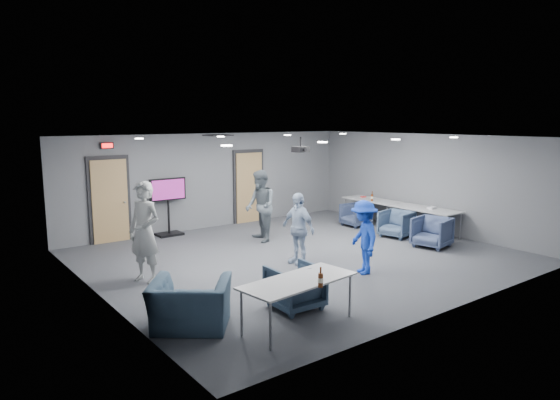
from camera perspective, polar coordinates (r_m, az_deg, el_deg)
floor at (r=11.48m, az=2.40°, el=-6.41°), size 9.00×9.00×0.00m
ceiling at (r=11.07m, az=2.50°, el=7.17°), size 9.00×9.00×0.00m
wall_back at (r=14.48m, az=-7.67°, el=2.22°), size 9.00×0.02×2.70m
wall_front at (r=8.55m, az=19.77°, el=-3.09°), size 9.00×0.02×2.70m
wall_left at (r=9.07m, az=-20.10°, el=-2.43°), size 0.02×8.00×2.70m
wall_right at (r=14.46m, az=16.36°, el=1.91°), size 0.02×8.00×2.70m
door_left at (r=13.28m, az=-18.88°, el=-0.06°), size 1.06×0.17×2.24m
door_right at (r=15.10m, az=-3.59°, el=1.49°), size 1.06×0.17×2.24m
exit_sign at (r=13.12m, az=-19.17°, el=5.90°), size 0.32×0.08×0.16m
hvac_diffuser at (r=13.09m, az=-7.11°, el=7.36°), size 0.60×0.60×0.03m
downlights at (r=11.07m, az=2.49°, el=7.10°), size 6.18×3.78×0.02m
person_a at (r=9.84m, az=-15.23°, el=-3.56°), size 0.72×0.84×1.94m
person_b at (r=12.66m, az=-2.26°, el=-0.70°), size 0.90×1.04×1.83m
person_c at (r=10.74m, az=2.06°, el=-3.25°), size 0.45×0.94×1.55m
person_d at (r=10.19m, az=9.54°, el=-4.21°), size 0.91×1.11×1.50m
chair_right_a at (r=14.74m, az=8.65°, el=-1.69°), size 0.75×0.73×0.66m
chair_right_b at (r=13.58m, az=13.16°, el=-2.67°), size 0.90×0.88×0.71m
chair_right_c at (r=12.73m, az=16.97°, el=-3.54°), size 0.96×0.94×0.74m
chair_front_a at (r=8.33m, az=1.71°, el=-9.89°), size 0.81×0.83×0.73m
chair_front_b at (r=7.69m, az=-10.21°, el=-11.68°), size 1.51×1.48×0.74m
table_right_a at (r=15.12m, az=10.50°, el=-0.10°), size 0.76×1.83×0.73m
table_right_b at (r=13.93m, az=16.26°, el=-1.10°), size 0.79×1.90×0.73m
table_front_left at (r=7.54m, az=2.12°, el=-9.40°), size 1.93×0.97×0.73m
bottle_front at (r=7.19m, az=4.65°, el=-9.07°), size 0.08×0.08×0.30m
bottle_right at (r=14.80m, az=10.47°, el=0.29°), size 0.08×0.08×0.29m
snack_box at (r=15.46m, az=9.49°, el=0.36°), size 0.16×0.11×0.03m
wrapper at (r=13.92m, az=16.95°, el=-0.85°), size 0.26×0.19×0.05m
tv_stand at (r=13.65m, az=-12.65°, el=-0.35°), size 1.01×0.48×1.55m
projector at (r=11.66m, az=2.38°, el=5.82°), size 0.36×0.34×0.36m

